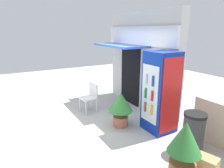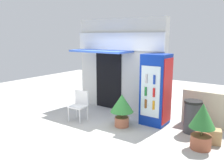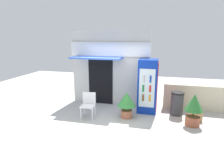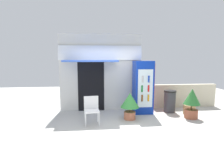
{
  "view_description": "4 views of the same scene",
  "coord_description": "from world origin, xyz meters",
  "px_view_note": "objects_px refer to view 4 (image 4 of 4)",
  "views": [
    {
      "loc": [
        4.71,
        -2.21,
        2.46
      ],
      "look_at": [
        0.1,
        0.42,
        1.01
      ],
      "focal_mm": 31.93,
      "sensor_mm": 36.0,
      "label": 1
    },
    {
      "loc": [
        4.0,
        -4.9,
        2.47
      ],
      "look_at": [
        0.13,
        0.62,
        1.1
      ],
      "focal_mm": 38.24,
      "sensor_mm": 36.0,
      "label": 2
    },
    {
      "loc": [
        1.72,
        -5.96,
        2.77
      ],
      "look_at": [
        0.1,
        0.43,
        1.16
      ],
      "focal_mm": 31.28,
      "sensor_mm": 36.0,
      "label": 3
    },
    {
      "loc": [
        -0.61,
        -5.63,
        2.09
      ],
      "look_at": [
        0.04,
        0.58,
        1.2
      ],
      "focal_mm": 29.47,
      "sensor_mm": 36.0,
      "label": 4
    }
  ],
  "objects_px": {
    "potted_plant_near_shop": "(130,103)",
    "plastic_chair": "(92,108)",
    "drink_cooler": "(143,87)",
    "potted_plant_curbside": "(192,101)",
    "trash_bin": "(170,101)",
    "cardboard_box": "(189,110)"
  },
  "relations": [
    {
      "from": "potted_plant_curbside",
      "to": "trash_bin",
      "type": "xyz_separation_m",
      "value": [
        -0.44,
        0.8,
        -0.18
      ]
    },
    {
      "from": "drink_cooler",
      "to": "cardboard_box",
      "type": "height_order",
      "value": "drink_cooler"
    },
    {
      "from": "trash_bin",
      "to": "plastic_chair",
      "type": "bearing_deg",
      "value": -162.18
    },
    {
      "from": "drink_cooler",
      "to": "potted_plant_near_shop",
      "type": "bearing_deg",
      "value": -131.57
    },
    {
      "from": "plastic_chair",
      "to": "cardboard_box",
      "type": "xyz_separation_m",
      "value": [
        3.62,
        0.59,
        -0.34
      ]
    },
    {
      "from": "potted_plant_near_shop",
      "to": "plastic_chair",
      "type": "bearing_deg",
      "value": -167.79
    },
    {
      "from": "plastic_chair",
      "to": "trash_bin",
      "type": "xyz_separation_m",
      "value": [
        3.02,
        0.97,
        -0.08
      ]
    },
    {
      "from": "potted_plant_curbside",
      "to": "cardboard_box",
      "type": "distance_m",
      "value": 0.63
    },
    {
      "from": "potted_plant_near_shop",
      "to": "potted_plant_curbside",
      "type": "xyz_separation_m",
      "value": [
        2.16,
        -0.12,
        0.03
      ]
    },
    {
      "from": "potted_plant_curbside",
      "to": "potted_plant_near_shop",
      "type": "bearing_deg",
      "value": 176.9
    },
    {
      "from": "potted_plant_curbside",
      "to": "cardboard_box",
      "type": "height_order",
      "value": "potted_plant_curbside"
    },
    {
      "from": "drink_cooler",
      "to": "potted_plant_near_shop",
      "type": "relative_size",
      "value": 2.18
    },
    {
      "from": "plastic_chair",
      "to": "potted_plant_curbside",
      "type": "distance_m",
      "value": 3.46
    },
    {
      "from": "drink_cooler",
      "to": "trash_bin",
      "type": "bearing_deg",
      "value": -2.46
    },
    {
      "from": "plastic_chair",
      "to": "potted_plant_near_shop",
      "type": "relative_size",
      "value": 0.96
    },
    {
      "from": "drink_cooler",
      "to": "trash_bin",
      "type": "distance_m",
      "value": 1.21
    },
    {
      "from": "drink_cooler",
      "to": "trash_bin",
      "type": "height_order",
      "value": "drink_cooler"
    },
    {
      "from": "drink_cooler",
      "to": "plastic_chair",
      "type": "xyz_separation_m",
      "value": [
        -1.95,
        -1.02,
        -0.48
      ]
    },
    {
      "from": "potted_plant_curbside",
      "to": "trash_bin",
      "type": "bearing_deg",
      "value": 118.74
    },
    {
      "from": "plastic_chair",
      "to": "potted_plant_near_shop",
      "type": "distance_m",
      "value": 1.33
    },
    {
      "from": "potted_plant_near_shop",
      "to": "potted_plant_curbside",
      "type": "relative_size",
      "value": 0.87
    },
    {
      "from": "potted_plant_near_shop",
      "to": "potted_plant_curbside",
      "type": "bearing_deg",
      "value": -3.1
    }
  ]
}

